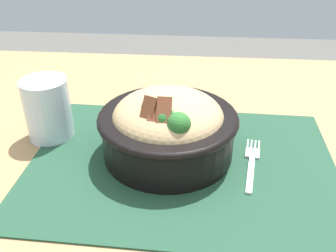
{
  "coord_description": "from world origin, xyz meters",
  "views": [
    {
      "loc": [
        0.01,
        -0.47,
        1.1
      ],
      "look_at": [
        -0.03,
        0.03,
        0.8
      ],
      "focal_mm": 40.7,
      "sensor_mm": 36.0,
      "label": 1
    }
  ],
  "objects": [
    {
      "name": "table",
      "position": [
        0.0,
        0.0,
        0.67
      ],
      "size": [
        1.07,
        0.94,
        0.75
      ],
      "color": "#99754C",
      "rests_on": "ground_plane"
    },
    {
      "name": "placemat",
      "position": [
        -0.01,
        0.0,
        0.75
      ],
      "size": [
        0.47,
        0.36,
        0.0
      ],
      "primitive_type": "cube",
      "rotation": [
        0.0,
        0.0,
        -0.03
      ],
      "color": "#1E422D",
      "rests_on": "table"
    },
    {
      "name": "drinking_glass",
      "position": [
        -0.23,
        0.06,
        0.79
      ],
      "size": [
        0.08,
        0.08,
        0.1
      ],
      "color": "silver",
      "rests_on": "table"
    },
    {
      "name": "fork",
      "position": [
        0.1,
        0.01,
        0.75
      ],
      "size": [
        0.04,
        0.14,
        0.0
      ],
      "color": "silver",
      "rests_on": "placemat"
    },
    {
      "name": "bowl",
      "position": [
        -0.03,
        0.02,
        0.8
      ],
      "size": [
        0.24,
        0.24,
        0.12
      ],
      "color": "black",
      "rests_on": "placemat"
    }
  ]
}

